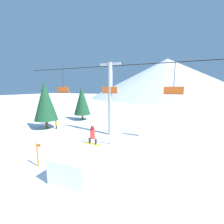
# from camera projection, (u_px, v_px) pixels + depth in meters

# --- Properties ---
(ground_plane) EXTENTS (220.00, 220.00, 0.00)m
(ground_plane) POSITION_uv_depth(u_px,v_px,m) (91.00, 166.00, 10.64)
(ground_plane) COLOR white
(mountain_ridge) EXTENTS (84.11, 84.11, 21.19)m
(mountain_ridge) POSITION_uv_depth(u_px,v_px,m) (166.00, 78.00, 83.55)
(mountain_ridge) COLOR silver
(mountain_ridge) RESTS_ON ground_plane
(snow_ramp) EXTENTS (2.39, 3.72, 1.49)m
(snow_ramp) POSITION_uv_depth(u_px,v_px,m) (83.00, 162.00, 9.73)
(snow_ramp) COLOR white
(snow_ramp) RESTS_ON ground_plane
(snowboarder) EXTENTS (1.43, 0.34, 1.37)m
(snowboarder) POSITION_uv_depth(u_px,v_px,m) (93.00, 135.00, 10.63)
(snowboarder) COLOR yellow
(snowboarder) RESTS_ON snow_ramp
(chairlift) EXTENTS (23.49, 0.49, 8.25)m
(chairlift) POSITION_uv_depth(u_px,v_px,m) (110.00, 95.00, 17.03)
(chairlift) COLOR #B2B2B7
(chairlift) RESTS_ON ground_plane
(pine_tree_near) EXTENTS (3.01, 3.01, 6.30)m
(pine_tree_near) POSITION_uv_depth(u_px,v_px,m) (45.00, 101.00, 19.74)
(pine_tree_near) COLOR #4C3823
(pine_tree_near) RESTS_ON ground_plane
(pine_tree_far) EXTENTS (2.78, 2.78, 5.70)m
(pine_tree_far) POSITION_uv_depth(u_px,v_px,m) (82.00, 101.00, 25.29)
(pine_tree_far) COLOR #4C3823
(pine_tree_far) RESTS_ON ground_plane
(trail_marker) EXTENTS (0.41, 0.10, 1.71)m
(trail_marker) POSITION_uv_depth(u_px,v_px,m) (38.00, 154.00, 10.44)
(trail_marker) COLOR orange
(trail_marker) RESTS_ON ground_plane
(distant_skier) EXTENTS (0.24, 0.24, 1.23)m
(distant_skier) POSITION_uv_depth(u_px,v_px,m) (56.00, 124.00, 20.14)
(distant_skier) COLOR black
(distant_skier) RESTS_ON ground_plane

